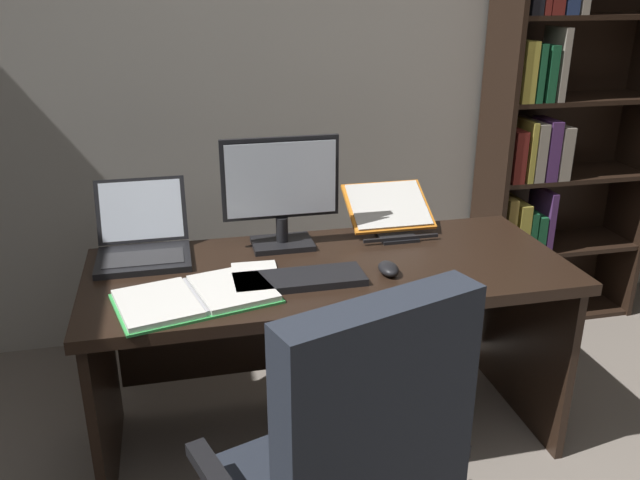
{
  "coord_description": "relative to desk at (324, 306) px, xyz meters",
  "views": [
    {
      "loc": [
        -0.66,
        -0.62,
        1.61
      ],
      "look_at": [
        -0.22,
        1.31,
        0.83
      ],
      "focal_mm": 36.61,
      "sensor_mm": 36.0,
      "label": 1
    }
  ],
  "objects": [
    {
      "name": "laptop",
      "position": [
        -0.62,
        0.15,
        0.25
      ],
      "size": [
        0.32,
        0.33,
        0.25
      ],
      "color": "black",
      "rests_on": "desk"
    },
    {
      "name": "desk",
      "position": [
        0.0,
        0.0,
        0.0
      ],
      "size": [
        1.64,
        0.68,
        0.71
      ],
      "color": "black",
      "rests_on": "ground"
    },
    {
      "name": "notepad",
      "position": [
        -0.26,
        -0.11,
        0.2
      ],
      "size": [
        0.16,
        0.22,
        0.01
      ],
      "primitive_type": "cube",
      "rotation": [
        0.0,
        0.0,
        -0.04
      ],
      "color": "silver",
      "rests_on": "desk"
    },
    {
      "name": "bookshelf",
      "position": [
        1.26,
        0.68,
        0.58
      ],
      "size": [
        0.8,
        0.32,
        2.22
      ],
      "color": "black",
      "rests_on": "ground"
    },
    {
      "name": "wall_back",
      "position": [
        0.17,
        0.91,
        0.81
      ],
      "size": [
        5.14,
        0.12,
        2.66
      ],
      "primitive_type": "cube",
      "color": "#B2ADA3",
      "rests_on": "ground"
    },
    {
      "name": "computer_mouse",
      "position": [
        0.17,
        -0.19,
        0.21
      ],
      "size": [
        0.06,
        0.1,
        0.04
      ],
      "primitive_type": "ellipsoid",
      "color": "black",
      "rests_on": "desk"
    },
    {
      "name": "keyboard",
      "position": [
        -0.13,
        -0.19,
        0.21
      ],
      "size": [
        0.42,
        0.15,
        0.02
      ],
      "primitive_type": "cube",
      "color": "black",
      "rests_on": "desk"
    },
    {
      "name": "monitor",
      "position": [
        -0.13,
        0.14,
        0.39
      ],
      "size": [
        0.42,
        0.16,
        0.4
      ],
      "color": "black",
      "rests_on": "desk"
    },
    {
      "name": "reading_stand_with_book",
      "position": [
        0.31,
        0.21,
        0.27
      ],
      "size": [
        0.32,
        0.29,
        0.16
      ],
      "color": "black",
      "rests_on": "desk"
    },
    {
      "name": "open_binder",
      "position": [
        -0.46,
        -0.24,
        0.2
      ],
      "size": [
        0.52,
        0.39,
        0.02
      ],
      "rotation": [
        0.0,
        0.0,
        0.24
      ],
      "color": "green",
      "rests_on": "desk"
    },
    {
      "name": "pen",
      "position": [
        -0.24,
        -0.11,
        0.21
      ],
      "size": [
        0.14,
        0.05,
        0.01
      ],
      "primitive_type": "cylinder",
      "rotation": [
        0.0,
        1.57,
        -0.28
      ],
      "color": "maroon",
      "rests_on": "notepad"
    }
  ]
}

